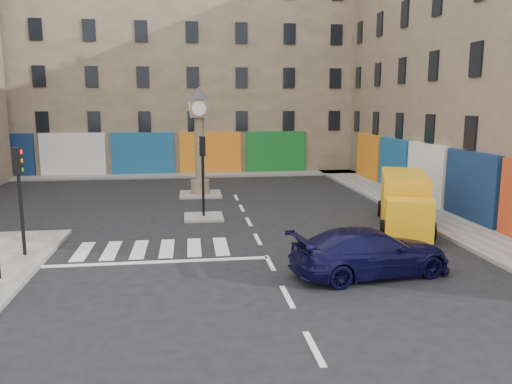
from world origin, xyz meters
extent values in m
plane|color=black|center=(0.00, 0.00, 0.00)|extent=(120.00, 120.00, 0.00)
cube|color=gray|center=(8.70, 10.00, 0.07)|extent=(2.60, 30.00, 0.15)
cube|color=gray|center=(-4.00, 22.20, 0.07)|extent=(32.00, 2.40, 0.15)
cube|color=gray|center=(-2.00, 8.00, 0.06)|extent=(1.80, 1.80, 0.12)
cube|color=gray|center=(-2.00, 14.00, 0.06)|extent=(2.40, 2.40, 0.12)
cube|color=gray|center=(-4.00, 28.00, 8.50)|extent=(32.00, 10.00, 17.00)
cylinder|color=black|center=(-8.30, 2.60, 1.55)|extent=(0.12, 0.12, 2.80)
cube|color=black|center=(-8.30, 2.60, 3.40)|extent=(0.28, 0.22, 0.90)
cylinder|color=black|center=(-2.00, 8.00, 1.52)|extent=(0.12, 0.12, 2.80)
cube|color=black|center=(-2.00, 8.00, 3.37)|extent=(0.28, 0.22, 0.90)
cylinder|color=#857257|center=(-2.00, 14.00, 0.52)|extent=(1.10, 1.10, 0.80)
cylinder|color=#857257|center=(-2.00, 14.00, 2.72)|extent=(0.56, 0.56, 3.60)
cube|color=#857257|center=(-2.00, 14.00, 5.02)|extent=(1.00, 1.00, 1.00)
cylinder|color=white|center=(-2.00, 13.48, 5.02)|extent=(0.80, 0.06, 0.80)
cone|color=#333338|center=(-2.00, 14.00, 5.87)|extent=(1.20, 1.20, 0.70)
imported|color=black|center=(2.91, -0.54, 0.74)|extent=(5.34, 2.85, 1.47)
cube|color=#FFAC15|center=(6.87, 6.01, 1.16)|extent=(3.29, 4.84, 2.14)
cube|color=#FFAC15|center=(5.72, 2.86, 0.88)|extent=(2.05, 1.66, 1.58)
cube|color=black|center=(5.71, 2.82, 1.26)|extent=(1.78, 1.33, 0.65)
cylinder|color=black|center=(4.97, 3.53, 0.37)|extent=(0.47, 0.78, 0.75)
cylinder|color=black|center=(6.72, 2.89, 0.37)|extent=(0.47, 0.78, 0.75)
cylinder|color=black|center=(6.38, 7.38, 0.37)|extent=(0.47, 0.78, 0.75)
cylinder|color=black|center=(8.13, 6.74, 0.37)|extent=(0.47, 0.78, 0.75)
camera|label=1|loc=(-2.61, -14.86, 5.27)|focal=35.00mm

